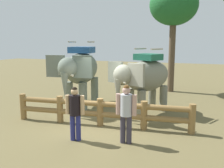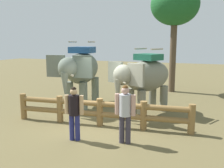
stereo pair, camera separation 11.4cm
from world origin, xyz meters
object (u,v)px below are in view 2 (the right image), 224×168
Objects in this scene: log_fence at (100,110)px; tree_back_center at (175,6)px; elephant_near_left at (81,70)px; tourist_man_in_blue at (74,110)px; tourist_woman_in_black at (125,110)px; elephant_center at (145,77)px.

tree_back_center reaches higher than log_fence.
tourist_man_in_blue is at bearing -64.52° from elephant_near_left.
elephant_near_left reaches higher than log_fence.
log_fence is 1.63m from tourist_man_in_blue.
tree_back_center is at bearing 79.28° from tourist_man_in_blue.
log_fence is 1.03× the size of tree_back_center.
tourist_woman_in_black is at bearing -91.11° from tree_back_center.
tree_back_center is (1.75, 9.25, 4.23)m from tourist_man_in_blue.
tourist_man_in_blue is at bearing -109.48° from elephant_center.
elephant_center is (3.23, -0.20, -0.17)m from elephant_near_left.
log_fence is 2.01× the size of elephant_center.
tourist_woman_in_black is at bearing -85.88° from elephant_center.
tourist_man_in_blue is (-0.18, -1.57, 0.41)m from log_fence.
log_fence is 2.68m from elephant_center.
elephant_near_left reaches higher than tourist_man_in_blue.
log_fence is 3.38m from elephant_near_left.
tree_back_center reaches higher than tourist_woman_in_black.
elephant_center reaches higher than tourist_man_in_blue.
tree_back_center is (0.17, 8.90, 4.18)m from tourist_woman_in_black.
elephant_near_left is 0.57× the size of tree_back_center.
tourist_man_in_blue is (1.89, -3.97, -0.77)m from elephant_near_left.
elephant_center reaches higher than tourist_woman_in_black.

